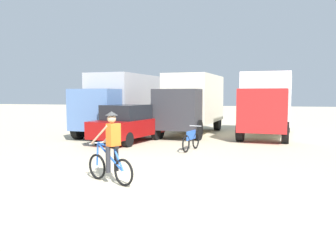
% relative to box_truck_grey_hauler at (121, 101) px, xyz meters
% --- Properties ---
extents(ground_plane, '(120.00, 120.00, 0.00)m').
position_rel_box_truck_grey_hauler_xyz_m(ground_plane, '(4.62, -10.06, -1.87)').
color(ground_plane, beige).
extents(box_truck_grey_hauler, '(2.87, 6.91, 3.35)m').
position_rel_box_truck_grey_hauler_xyz_m(box_truck_grey_hauler, '(0.00, 0.00, 0.00)').
color(box_truck_grey_hauler, '#9E9EA3').
rests_on(box_truck_grey_hauler, ground).
extents(box_truck_cream_rv, '(2.85, 6.90, 3.35)m').
position_rel_box_truck_grey_hauler_xyz_m(box_truck_cream_rv, '(3.77, 1.33, 0.00)').
color(box_truck_cream_rv, beige).
rests_on(box_truck_cream_rv, ground).
extents(box_truck_avon_van, '(2.90, 6.92, 3.35)m').
position_rel_box_truck_grey_hauler_xyz_m(box_truck_avon_van, '(7.87, 1.25, 0.00)').
color(box_truck_avon_van, white).
rests_on(box_truck_avon_van, ground).
extents(sedan_parked, '(2.51, 4.45, 1.76)m').
position_rel_box_truck_grey_hauler_xyz_m(sedan_parked, '(1.57, -3.04, -0.99)').
color(sedan_parked, maroon).
rests_on(sedan_parked, ground).
extents(cyclist_orange_shirt, '(1.57, 0.87, 1.82)m').
position_rel_box_truck_grey_hauler_xyz_m(cyclist_orange_shirt, '(3.93, -10.21, -1.03)').
color(cyclist_orange_shirt, black).
rests_on(cyclist_orange_shirt, ground).
extents(bicycle_spare, '(0.53, 1.71, 0.97)m').
position_rel_box_truck_grey_hauler_xyz_m(bicycle_spare, '(4.89, -4.64, -1.48)').
color(bicycle_spare, black).
rests_on(bicycle_spare, ground).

